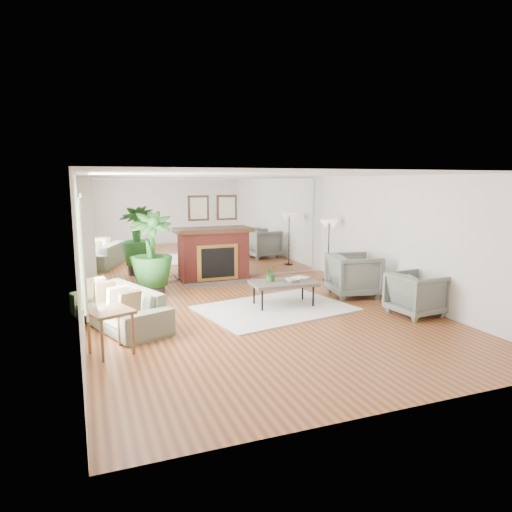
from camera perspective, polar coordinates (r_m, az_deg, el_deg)
name	(u,v)px	position (r m, az deg, el deg)	size (l,w,h in m)	color
ground	(267,318)	(8.09, 1.34, -7.81)	(7.00, 7.00, 0.00)	brown
wall_left	(81,259)	(7.25, -21.08, -0.32)	(0.02, 7.00, 2.50)	silver
wall_right	(409,240)	(9.35, 18.60, 1.89)	(0.02, 7.00, 2.50)	silver
wall_back	(212,228)	(11.10, -5.47, 3.45)	(6.00, 0.02, 2.50)	silver
mirror_panel	(213,229)	(11.08, -5.44, 3.44)	(5.40, 0.04, 2.40)	silver
window_panel	(82,248)	(7.63, -20.91, 0.91)	(0.04, 2.40, 1.50)	#B2E09E
fireplace	(215,254)	(10.95, -5.10, 0.26)	(1.85, 0.83, 2.05)	maroon
area_rug	(275,308)	(8.65, 2.39, -6.57)	(2.69, 1.92, 0.03)	white
coffee_table	(283,284)	(8.74, 3.45, -3.47)	(1.26, 0.79, 0.49)	#564B44
sofa	(119,307)	(7.97, -16.79, -6.13)	(2.16, 0.85, 0.63)	slate
armchair_back	(354,275)	(9.77, 12.13, -2.32)	(0.95, 0.98, 0.89)	slate
armchair_front	(416,294)	(8.70, 19.40, -4.48)	(0.83, 0.85, 0.77)	slate
side_table	(110,317)	(6.68, -17.78, -7.29)	(0.71, 0.71, 0.63)	brown
potted_ficus	(151,252)	(9.53, -12.97, 0.43)	(0.98, 0.98, 1.77)	black
floor_lamp	(329,229)	(11.01, 9.12, 3.37)	(0.48, 0.27, 1.47)	black
tabletop_plant	(271,274)	(8.72, 1.86, -2.21)	(0.27, 0.23, 0.30)	#2A6425
fruit_bowl	(292,280)	(8.72, 4.58, -3.02)	(0.25, 0.25, 0.06)	brown
book	(298,278)	(8.99, 5.27, -2.80)	(0.21, 0.29, 0.02)	brown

